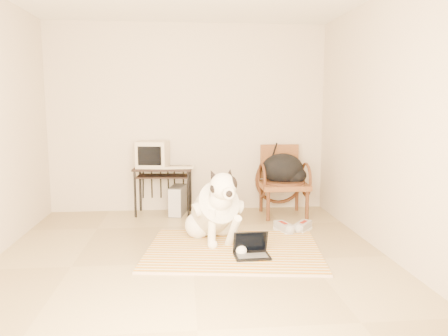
{
  "coord_description": "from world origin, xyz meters",
  "views": [
    {
      "loc": [
        -0.08,
        -4.14,
        1.54
      ],
      "look_at": [
        0.37,
        0.6,
        0.85
      ],
      "focal_mm": 35.0,
      "sensor_mm": 36.0,
      "label": 1
    }
  ],
  "objects": [
    {
      "name": "wall_back",
      "position": [
        0.0,
        2.25,
        1.35
      ],
      "size": [
        4.5,
        0.0,
        4.5
      ],
      "primitive_type": "plane",
      "rotation": [
        1.57,
        0.0,
        0.0
      ],
      "color": "beige",
      "rests_on": "floor"
    },
    {
      "name": "sneaker_right",
      "position": [
        1.38,
        0.97,
        0.05
      ],
      "size": [
        0.3,
        0.34,
        0.11
      ],
      "color": "white",
      "rests_on": "floor"
    },
    {
      "name": "laptop",
      "position": [
        0.6,
        0.08,
        0.08
      ],
      "size": [
        0.37,
        0.27,
        0.25
      ],
      "color": "black",
      "rests_on": "rug"
    },
    {
      "name": "desk_keyboard",
      "position": [
        -0.14,
        1.89,
        0.68
      ],
      "size": [
        0.4,
        0.15,
        0.03
      ],
      "primitive_type": "cube",
      "rotation": [
        0.0,
        0.0,
        0.01
      ],
      "color": "beige",
      "rests_on": "computer_desk"
    },
    {
      "name": "dog",
      "position": [
        0.27,
        0.64,
        0.36
      ],
      "size": [
        0.63,
        1.19,
        0.91
      ],
      "color": "white",
      "rests_on": "rug"
    },
    {
      "name": "wall_front",
      "position": [
        0.0,
        -2.25,
        1.35
      ],
      "size": [
        4.5,
        0.0,
        4.5
      ],
      "primitive_type": "plane",
      "rotation": [
        -1.57,
        0.0,
        0.0
      ],
      "color": "beige",
      "rests_on": "floor"
    },
    {
      "name": "computer_desk",
      "position": [
        -0.37,
        1.98,
        0.58
      ],
      "size": [
        0.84,
        0.52,
        0.67
      ],
      "color": "black",
      "rests_on": "floor"
    },
    {
      "name": "rug",
      "position": [
        0.44,
        0.32,
        0.01
      ],
      "size": [
        2.0,
        1.63,
        0.02
      ],
      "color": "orange",
      "rests_on": "floor"
    },
    {
      "name": "backpack",
      "position": [
        1.32,
        1.77,
        0.65
      ],
      "size": [
        0.62,
        0.48,
        0.43
      ],
      "color": "black",
      "rests_on": "rattan_chair"
    },
    {
      "name": "crt_monitor",
      "position": [
        -0.51,
        2.03,
        0.86
      ],
      "size": [
        0.47,
        0.45,
        0.37
      ],
      "color": "beige",
      "rests_on": "computer_desk"
    },
    {
      "name": "rattan_chair",
      "position": [
        1.31,
        1.81,
        0.49
      ],
      "size": [
        0.65,
        0.62,
        0.98
      ],
      "color": "brown",
      "rests_on": "floor"
    },
    {
      "name": "sneaker_left",
      "position": [
        1.14,
        0.96,
        0.05
      ],
      "size": [
        0.21,
        0.35,
        0.11
      ],
      "color": "white",
      "rests_on": "floor"
    },
    {
      "name": "pc_tower",
      "position": [
        -0.17,
        1.95,
        0.2
      ],
      "size": [
        0.27,
        0.46,
        0.41
      ],
      "color": "#4D4D50",
      "rests_on": "floor"
    },
    {
      "name": "wall_right",
      "position": [
        2.0,
        0.0,
        1.35
      ],
      "size": [
        0.0,
        4.5,
        4.5
      ],
      "primitive_type": "plane",
      "rotation": [
        1.57,
        0.0,
        -1.57
      ],
      "color": "beige",
      "rests_on": "floor"
    },
    {
      "name": "floor",
      "position": [
        0.0,
        0.0,
        0.0
      ],
      "size": [
        4.5,
        4.5,
        0.0
      ],
      "primitive_type": "plane",
      "color": "tan",
      "rests_on": "ground"
    }
  ]
}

